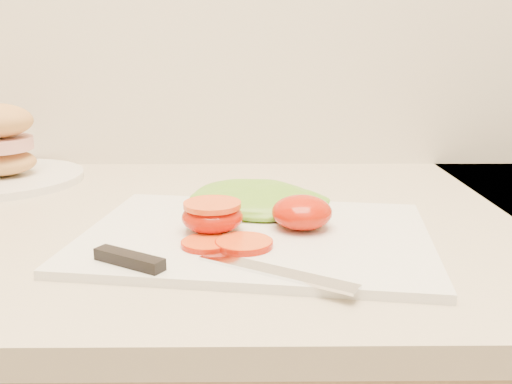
{
  "coord_description": "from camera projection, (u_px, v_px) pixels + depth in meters",
  "views": [
    {
      "loc": [
        -0.17,
        0.97,
        1.15
      ],
      "look_at": [
        -0.16,
        1.59,
        0.99
      ],
      "focal_mm": 40.0,
      "sensor_mm": 36.0,
      "label": 1
    }
  ],
  "objects": [
    {
      "name": "lettuce_leaf_1",
      "position": [
        291.0,
        203.0,
        0.73
      ],
      "size": [
        0.1,
        0.08,
        0.02
      ],
      "primitive_type": "ellipsoid",
      "rotation": [
        0.0,
        0.0,
        -0.02
      ],
      "color": "#5CA22A",
      "rests_on": "cutting_board"
    },
    {
      "name": "cutting_board",
      "position": [
        256.0,
        236.0,
        0.65
      ],
      "size": [
        0.43,
        0.34,
        0.01
      ],
      "primitive_type": "cube",
      "rotation": [
        0.0,
        0.0,
        -0.15
      ],
      "color": "white",
      "rests_on": "counter"
    },
    {
      "name": "tomato_half_dome",
      "position": [
        302.0,
        212.0,
        0.66
      ],
      "size": [
        0.07,
        0.07,
        0.04
      ],
      "primitive_type": "ellipsoid",
      "color": "red",
      "rests_on": "cutting_board"
    },
    {
      "name": "knife",
      "position": [
        185.0,
        264.0,
        0.55
      ],
      "size": [
        0.26,
        0.1,
        0.01
      ],
      "rotation": [
        0.0,
        0.0,
        -0.55
      ],
      "color": "silver",
      "rests_on": "cutting_board"
    },
    {
      "name": "lettuce_leaf_0",
      "position": [
        252.0,
        200.0,
        0.73
      ],
      "size": [
        0.17,
        0.12,
        0.03
      ],
      "primitive_type": "ellipsoid",
      "rotation": [
        0.0,
        0.0,
        -0.05
      ],
      "color": "#5CA22A",
      "rests_on": "cutting_board"
    },
    {
      "name": "tomato_half_cut",
      "position": [
        212.0,
        216.0,
        0.65
      ],
      "size": [
        0.07,
        0.07,
        0.04
      ],
      "color": "red",
      "rests_on": "cutting_board"
    },
    {
      "name": "tomato_slice_1",
      "position": [
        206.0,
        243.0,
        0.61
      ],
      "size": [
        0.05,
        0.05,
        0.01
      ],
      "primitive_type": "cylinder",
      "color": "orange",
      "rests_on": "cutting_board"
    },
    {
      "name": "tomato_slice_0",
      "position": [
        244.0,
        243.0,
        0.61
      ],
      "size": [
        0.06,
        0.06,
        0.01
      ],
      "primitive_type": "cylinder",
      "color": "orange",
      "rests_on": "cutting_board"
    }
  ]
}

